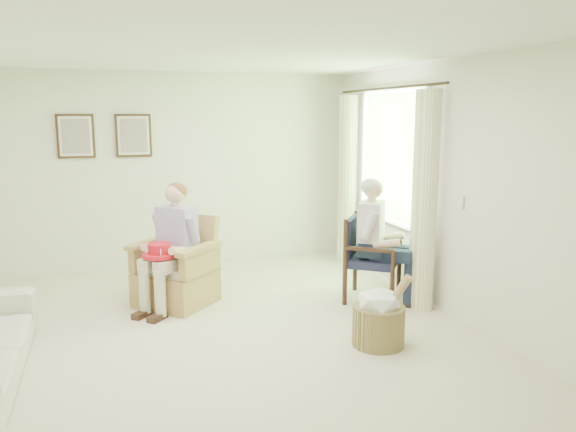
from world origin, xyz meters
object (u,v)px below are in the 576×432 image
(wicker_armchair, at_px, (176,276))
(person_wicker, at_px, (175,238))
(red_hat, at_px, (160,252))
(wood_armchair, at_px, (370,254))
(person_dark, at_px, (377,233))
(hatbox, at_px, (379,317))

(wicker_armchair, relative_size, person_wicker, 0.73)
(red_hat, bearing_deg, wicker_armchair, 55.29)
(wicker_armchair, height_order, red_hat, wicker_armchair)
(wood_armchair, height_order, person_dark, person_dark)
(wicker_armchair, bearing_deg, person_wicker, -45.60)
(person_wicker, height_order, red_hat, person_wicker)
(hatbox, bearing_deg, person_dark, 64.46)
(person_dark, xyz_separation_m, hatbox, (-0.52, -1.09, -0.51))
(wood_armchair, distance_m, person_dark, 0.32)
(person_dark, distance_m, hatbox, 1.31)
(person_dark, xyz_separation_m, red_hat, (-2.29, 0.37, -0.12))
(wicker_armchair, relative_size, person_dark, 0.71)
(wicker_armchair, relative_size, wood_armchair, 1.04)
(wicker_armchair, height_order, wood_armchair, wicker_armchair)
(person_wicker, distance_m, hatbox, 2.30)
(person_wicker, xyz_separation_m, person_dark, (2.11, -0.51, 0.02))
(person_wicker, distance_m, person_dark, 2.17)
(person_wicker, height_order, hatbox, person_wicker)
(wood_armchair, height_order, red_hat, wood_armchair)
(wicker_armchair, height_order, hatbox, wicker_armchair)
(wood_armchair, relative_size, person_wicker, 0.70)
(person_wicker, height_order, person_dark, person_dark)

